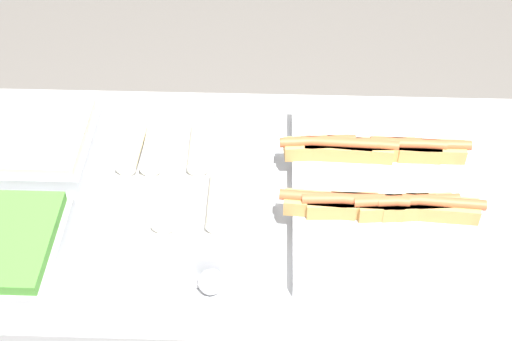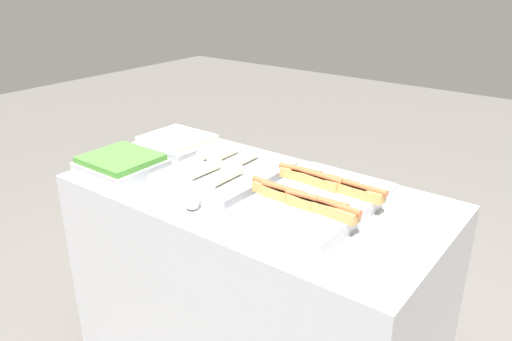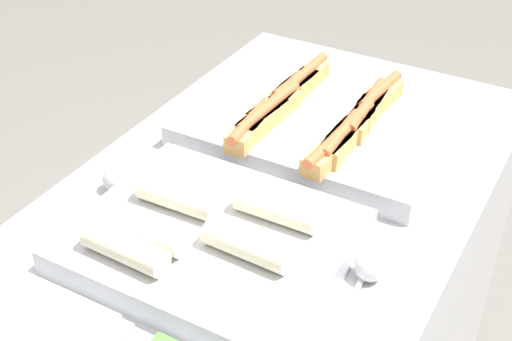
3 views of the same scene
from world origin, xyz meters
name	(u,v)px [view 1 (image 1 of 3)]	position (x,y,z in m)	size (l,w,h in m)	color
counter	(252,318)	(0.00, 0.00, 0.46)	(1.41, 0.74, 0.92)	#B7BABF
tray_hotdogs	(374,187)	(0.27, 0.00, 0.96)	(0.42, 0.53, 0.10)	#B7BABF
tray_wraps	(185,184)	(-0.14, 0.00, 0.95)	(0.38, 0.44, 0.10)	#B7BABF
tray_side_back	(28,144)	(-0.52, 0.12, 0.95)	(0.29, 0.27, 0.07)	#B7BABF
serving_spoon_near	(204,283)	(-0.08, -0.25, 0.94)	(0.22, 0.05, 0.05)	silver
serving_spoon_far	(219,114)	(-0.09, 0.25, 0.94)	(0.20, 0.05, 0.05)	silver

